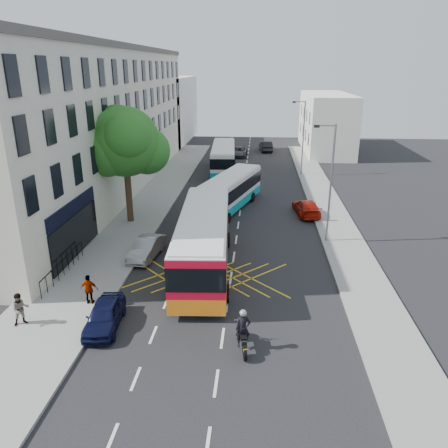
% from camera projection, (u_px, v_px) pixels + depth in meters
% --- Properties ---
extents(ground, '(120.00, 120.00, 0.00)m').
position_uv_depth(ground, '(222.00, 338.00, 19.81)').
color(ground, black).
rests_on(ground, ground).
extents(pavement_left, '(5.00, 70.00, 0.15)m').
position_uv_depth(pavement_left, '(131.00, 221.00, 34.47)').
color(pavement_left, gray).
rests_on(pavement_left, ground).
extents(pavement_right, '(3.00, 70.00, 0.15)m').
position_uv_depth(pavement_right, '(336.00, 227.00, 33.29)').
color(pavement_right, gray).
rests_on(pavement_right, ground).
extents(terrace_main, '(8.30, 45.00, 13.50)m').
position_uv_depth(terrace_main, '(97.00, 120.00, 41.49)').
color(terrace_main, beige).
rests_on(terrace_main, ground).
extents(terrace_far, '(8.00, 20.00, 10.00)m').
position_uv_depth(terrace_far, '(164.00, 110.00, 70.68)').
color(terrace_far, silver).
rests_on(terrace_far, ground).
extents(building_right, '(6.00, 18.00, 8.00)m').
position_uv_depth(building_right, '(326.00, 123.00, 62.62)').
color(building_right, silver).
rests_on(building_right, ground).
extents(street_tree, '(6.30, 5.70, 8.80)m').
position_uv_depth(street_tree, '(124.00, 143.00, 32.32)').
color(street_tree, '#382619').
rests_on(street_tree, pavement_left).
extents(lamp_near, '(1.45, 0.15, 8.00)m').
position_uv_depth(lamp_near, '(330.00, 178.00, 29.03)').
color(lamp_near, slate).
rests_on(lamp_near, pavement_right).
extents(lamp_far, '(1.45, 0.15, 8.00)m').
position_uv_depth(lamp_far, '(302.00, 134.00, 47.77)').
color(lamp_far, slate).
rests_on(lamp_far, pavement_right).
extents(railings, '(0.08, 5.60, 1.14)m').
position_uv_depth(railings, '(63.00, 266.00, 25.24)').
color(railings, black).
rests_on(railings, pavement_left).
extents(bus_near, '(3.63, 12.48, 3.47)m').
position_uv_depth(bus_near, '(204.00, 240.00, 26.07)').
color(bus_near, silver).
rests_on(bus_near, ground).
extents(bus_mid, '(5.32, 10.66, 2.93)m').
position_uv_depth(bus_mid, '(229.00, 192.00, 37.18)').
color(bus_mid, silver).
rests_on(bus_mid, ground).
extents(bus_far, '(3.22, 11.19, 3.11)m').
position_uv_depth(bus_far, '(223.00, 158.00, 50.38)').
color(bus_far, silver).
rests_on(bus_far, ground).
extents(motorbike, '(0.76, 2.19, 1.96)m').
position_uv_depth(motorbike, '(243.00, 331.00, 18.76)').
color(motorbike, black).
rests_on(motorbike, ground).
extents(parked_car_blue, '(1.76, 3.77, 1.25)m').
position_uv_depth(parked_car_blue, '(105.00, 315.00, 20.47)').
color(parked_car_blue, black).
rests_on(parked_car_blue, ground).
extents(parked_car_silver, '(1.83, 3.99, 1.27)m').
position_uv_depth(parked_car_silver, '(146.00, 248.00, 28.00)').
color(parked_car_silver, '#93959A').
rests_on(parked_car_silver, ground).
extents(red_hatchback, '(2.27, 4.49, 1.25)m').
position_uv_depth(red_hatchback, '(306.00, 207.00, 36.06)').
color(red_hatchback, '#A61507').
rests_on(red_hatchback, ground).
extents(distant_car_grey, '(2.24, 4.57, 1.25)m').
position_uv_depth(distant_car_grey, '(239.00, 152.00, 59.50)').
color(distant_car_grey, '#3F4047').
rests_on(distant_car_grey, ground).
extents(distant_car_dark, '(2.02, 4.57, 1.46)m').
position_uv_depth(distant_car_dark, '(266.00, 146.00, 63.08)').
color(distant_car_dark, black).
rests_on(distant_car_dark, ground).
extents(pedestrian_near, '(0.98, 0.94, 1.60)m').
position_uv_depth(pedestrian_near, '(21.00, 309.00, 20.36)').
color(pedestrian_near, gray).
rests_on(pedestrian_near, pavement_left).
extents(pedestrian_far, '(0.94, 0.43, 1.58)m').
position_uv_depth(pedestrian_far, '(89.00, 289.00, 22.18)').
color(pedestrian_far, gray).
rests_on(pedestrian_far, pavement_left).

